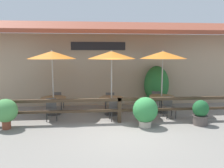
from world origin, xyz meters
The scene contains 19 objects.
ground_plane centered at (0.00, 0.00, 0.00)m, with size 60.00×60.00×0.00m, color gray.
building_facade centered at (0.00, 4.10, 2.17)m, with size 14.28×1.49×4.23m.
patio_railing centered at (0.00, 1.05, 0.70)m, with size 10.40×0.14×0.95m.
patio_umbrella_near centered at (-2.70, 2.45, 2.56)m, with size 2.04×2.04×2.77m.
dining_table_near centered at (-2.70, 2.45, 0.60)m, with size 1.10×1.10×0.74m.
chair_near_streetside centered at (-2.66, 1.62, 0.48)m, with size 0.49×0.49×0.85m.
chair_near_wallside centered at (-2.65, 3.27, 0.48)m, with size 0.47×0.47×0.85m.
patio_umbrella_middle centered at (-0.20, 2.18, 2.56)m, with size 2.04×2.04×2.77m.
dining_table_middle centered at (-0.20, 2.18, 0.60)m, with size 1.10×1.10×0.74m.
chair_middle_streetside centered at (-0.14, 1.42, 0.48)m, with size 0.47×0.47×0.85m.
chair_middle_wallside centered at (-0.22, 2.95, 0.48)m, with size 0.42×0.42×0.85m.
patio_umbrella_far centered at (2.07, 2.37, 2.56)m, with size 2.04×2.04×2.77m.
dining_table_far centered at (2.07, 2.37, 0.60)m, with size 1.10×1.10×0.74m.
chair_far_streetside centered at (2.13, 1.57, 0.48)m, with size 0.46×0.46×0.85m.
chair_far_wallside centered at (2.04, 3.18, 0.48)m, with size 0.51×0.51×0.85m.
potted_plant_entrance_palm centered at (2.94, 0.49, 0.48)m, with size 0.59×0.54×0.93m.
potted_plant_corner_fern centered at (-4.03, 0.66, 0.63)m, with size 0.82×0.73×1.07m.
potted_plant_small_flowering centered at (0.86, 0.47, 0.58)m, with size 0.90×0.81×1.09m.
potted_plant_broad_leaf centered at (2.17, 3.55, 1.06)m, with size 1.23×1.10×2.02m.
Camera 1 is at (-1.00, -7.01, 2.61)m, focal length 35.00 mm.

